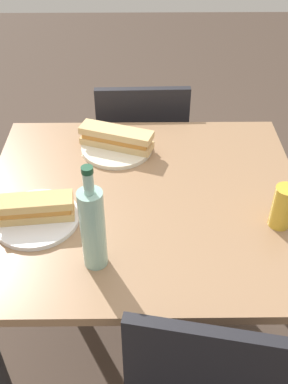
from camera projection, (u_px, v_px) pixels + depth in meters
ground_plane at (144, 334)px, 1.92m from camera, size 8.00×8.00×0.00m
dining_table at (144, 225)px, 1.51m from camera, size 1.00×0.89×0.76m
chair_far at (143, 151)px, 2.10m from camera, size 0.41×0.41×0.85m
plate_near at (37, 218)px, 1.35m from camera, size 0.25×0.25×0.01m
baguette_sandwich_near at (34, 208)px, 1.32m from camera, size 0.23×0.09×0.07m
knife_near at (34, 203)px, 1.38m from camera, size 0.18×0.01×0.01m
plate_far at (117, 147)px, 1.63m from camera, size 0.25×0.25×0.01m
baguette_sandwich_far at (116, 138)px, 1.60m from camera, size 0.27×0.15×0.07m
knife_far at (120, 136)px, 1.67m from camera, size 0.17×0.07×0.01m
water_bottle at (93, 227)px, 1.14m from camera, size 0.06×0.06×0.32m
beer_glass at (283, 207)px, 1.29m from camera, size 0.06×0.06×0.13m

